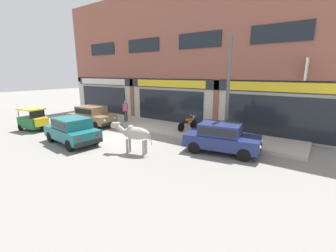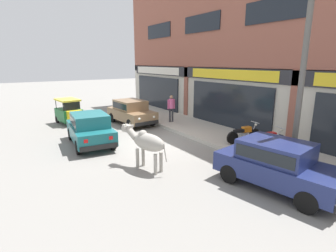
% 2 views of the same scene
% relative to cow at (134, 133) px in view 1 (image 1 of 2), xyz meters
% --- Properties ---
extents(ground_plane, '(90.00, 90.00, 0.00)m').
position_rel_cow_xyz_m(ground_plane, '(-2.54, 1.38, -1.01)').
color(ground_plane, gray).
extents(sidewalk, '(19.00, 2.93, 0.18)m').
position_rel_cow_xyz_m(sidewalk, '(-2.54, 5.05, -0.92)').
color(sidewalk, '#B7AFA3').
rests_on(sidewalk, ground).
extents(shop_building, '(23.00, 1.40, 9.87)m').
position_rel_cow_xyz_m(shop_building, '(-2.54, 6.77, 3.72)').
color(shop_building, '#8E5142').
rests_on(shop_building, ground).
extents(cow, '(2.09, 0.97, 1.61)m').
position_rel_cow_xyz_m(cow, '(0.00, 0.00, 0.00)').
color(cow, '#9E998E').
rests_on(cow, ground).
extents(car_0, '(3.69, 1.81, 1.46)m').
position_rel_cow_xyz_m(car_0, '(-6.66, 2.54, -0.19)').
color(car_0, black).
rests_on(car_0, ground).
extents(car_1, '(3.78, 2.14, 1.46)m').
position_rel_cow_xyz_m(car_1, '(3.35, 2.54, -0.19)').
color(car_1, black).
rests_on(car_1, ground).
extents(car_2, '(3.73, 1.95, 1.46)m').
position_rel_cow_xyz_m(car_2, '(-3.91, -0.80, -0.19)').
color(car_2, black).
rests_on(car_2, ground).
extents(auto_rickshaw, '(2.06, 1.36, 1.52)m').
position_rel_cow_xyz_m(auto_rickshaw, '(-8.75, -0.60, -0.35)').
color(auto_rickshaw, black).
rests_on(auto_rickshaw, ground).
extents(motorcycle_0, '(0.58, 1.81, 0.88)m').
position_rel_cow_xyz_m(motorcycle_0, '(0.05, 4.93, -0.44)').
color(motorcycle_0, black).
rests_on(motorcycle_0, sidewalk).
extents(motorcycle_1, '(0.67, 1.79, 0.88)m').
position_rel_cow_xyz_m(motorcycle_1, '(1.24, 5.01, -0.44)').
color(motorcycle_1, black).
rests_on(motorcycle_1, sidewalk).
extents(pedestrian, '(0.32, 0.50, 1.60)m').
position_rel_cow_xyz_m(pedestrian, '(-5.17, 4.49, 0.16)').
color(pedestrian, '#2D2D33').
rests_on(pedestrian, sidewalk).
extents(utility_pole, '(0.18, 0.18, 5.49)m').
position_rel_cow_xyz_m(utility_pole, '(3.04, 3.88, 1.92)').
color(utility_pole, '#595651').
rests_on(utility_pole, sidewalk).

